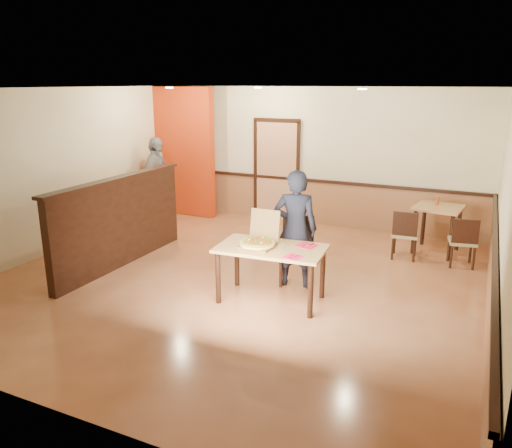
{
  "coord_description": "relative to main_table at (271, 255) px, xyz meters",
  "views": [
    {
      "loc": [
        3.23,
        -6.27,
        2.88
      ],
      "look_at": [
        0.32,
        0.0,
        0.91
      ],
      "focal_mm": 35.0,
      "sensor_mm": 36.0,
      "label": 1
    }
  ],
  "objects": [
    {
      "name": "chair_rail_back",
      "position": [
        -0.76,
        3.93,
        0.26
      ],
      "size": [
        7.0,
        0.06,
        0.06
      ],
      "primitive_type": "cube",
      "color": "black",
      "rests_on": "wall_back"
    },
    {
      "name": "back_door",
      "position": [
        -1.56,
        3.94,
        0.39
      ],
      "size": [
        0.9,
        0.06,
        2.1
      ],
      "primitive_type": "cube",
      "color": "tan",
      "rests_on": "wall_back"
    },
    {
      "name": "spot_b",
      "position": [
        -1.56,
        2.98,
        2.12
      ],
      "size": [
        0.14,
        0.14,
        0.02
      ],
      "primitive_type": "cylinder",
      "color": "#FFD5B2",
      "rests_on": "ceiling"
    },
    {
      "name": "chair_rail_right",
      "position": [
        2.69,
        0.48,
        0.26
      ],
      "size": [
        0.06,
        7.0,
        0.06
      ],
      "primitive_type": "cube",
      "color": "black",
      "rests_on": "wall_right"
    },
    {
      "name": "pizza",
      "position": [
        -0.18,
        -0.06,
        0.16
      ],
      "size": [
        0.62,
        0.62,
        0.03
      ],
      "primitive_type": "cylinder",
      "rotation": [
        0.0,
        0.0,
        -0.38
      ],
      "color": "#E7B654",
      "rests_on": "pizza_box"
    },
    {
      "name": "wall_left",
      "position": [
        -4.26,
        0.48,
        0.74
      ],
      "size": [
        0.0,
        7.0,
        7.0
      ],
      "primitive_type": "plane",
      "rotation": [
        1.57,
        0.0,
        1.57
      ],
      "color": "#F8F1C2",
      "rests_on": "floor"
    },
    {
      "name": "red_accent_panel",
      "position": [
        -3.66,
        3.48,
        0.74
      ],
      "size": [
        1.6,
        0.2,
        2.78
      ],
      "primitive_type": "cube",
      "color": "#AE2E0C",
      "rests_on": "floor"
    },
    {
      "name": "ceiling",
      "position": [
        -0.76,
        0.48,
        2.14
      ],
      "size": [
        7.0,
        7.0,
        0.0
      ],
      "primitive_type": "plane",
      "rotation": [
        3.14,
        0.0,
        0.0
      ],
      "color": "black",
      "rests_on": "wall_back"
    },
    {
      "name": "spot_c",
      "position": [
        0.64,
        1.98,
        2.12
      ],
      "size": [
        0.14,
        0.14,
        0.02
      ],
      "primitive_type": "cylinder",
      "color": "#FFD5B2",
      "rests_on": "ceiling"
    },
    {
      "name": "condiment",
      "position": [
        1.77,
        3.19,
        0.24
      ],
      "size": [
        0.06,
        0.06,
        0.15
      ],
      "primitive_type": "cylinder",
      "color": "#913B1A",
      "rests_on": "side_table"
    },
    {
      "name": "wall_back",
      "position": [
        -0.76,
        3.98,
        0.74
      ],
      "size": [
        7.0,
        0.0,
        7.0
      ],
      "primitive_type": "plane",
      "rotation": [
        1.57,
        0.0,
        0.0
      ],
      "color": "#F8F1C2",
      "rests_on": "floor"
    },
    {
      "name": "booth_partition",
      "position": [
        -2.76,
        0.28,
        0.08
      ],
      "size": [
        0.2,
        3.1,
        1.44
      ],
      "color": "black",
      "rests_on": "floor"
    },
    {
      "name": "floor",
      "position": [
        -0.76,
        0.48,
        -0.66
      ],
      "size": [
        7.0,
        7.0,
        0.0
      ],
      "primitive_type": "plane",
      "color": "#CC7D4F",
      "rests_on": "ground"
    },
    {
      "name": "side_chair_left",
      "position": [
        1.38,
        2.47,
        -0.2
      ],
      "size": [
        0.45,
        0.45,
        0.84
      ],
      "rotation": [
        0.0,
        0.0,
        3.22
      ],
      "color": "olive",
      "rests_on": "floor"
    },
    {
      "name": "napkin_near",
      "position": [
        0.4,
        -0.25,
        0.11
      ],
      "size": [
        0.25,
        0.25,
        0.01
      ],
      "rotation": [
        0.0,
        0.0,
        -0.23
      ],
      "color": "red",
      "rests_on": "main_table"
    },
    {
      "name": "side_table",
      "position": [
        1.82,
        3.09,
        -0.02
      ],
      "size": [
        0.86,
        0.86,
        0.82
      ],
      "rotation": [
        0.0,
        0.0,
        -0.14
      ],
      "color": "#AC7E48",
      "rests_on": "floor"
    },
    {
      "name": "side_chair_right",
      "position": [
        2.28,
        2.48,
        -0.2
      ],
      "size": [
        0.48,
        0.48,
        0.83
      ],
      "rotation": [
        0.0,
        0.0,
        3.33
      ],
      "color": "olive",
      "rests_on": "floor"
    },
    {
      "name": "diner_chair",
      "position": [
        0.08,
        0.79,
        -0.12
      ],
      "size": [
        0.59,
        0.59,
        0.98
      ],
      "rotation": [
        0.0,
        0.0,
        0.25
      ],
      "color": "olive",
      "rests_on": "floor"
    },
    {
      "name": "napkin_far",
      "position": [
        0.4,
        0.25,
        0.11
      ],
      "size": [
        0.29,
        0.29,
        0.01
      ],
      "rotation": [
        0.0,
        0.0,
        -0.22
      ],
      "color": "red",
      "rests_on": "main_table"
    },
    {
      "name": "diner",
      "position": [
        0.1,
        0.64,
        0.2
      ],
      "size": [
        0.71,
        0.56,
        1.72
      ],
      "primitive_type": "imported",
      "rotation": [
        0.0,
        0.0,
        3.4
      ],
      "color": "black",
      "rests_on": "floor"
    },
    {
      "name": "main_table",
      "position": [
        0.0,
        0.0,
        0.0
      ],
      "size": [
        1.49,
        0.92,
        0.77
      ],
      "rotation": [
        0.0,
        0.0,
        0.08
      ],
      "color": "#AC7E48",
      "rests_on": "floor"
    },
    {
      "name": "wall_right",
      "position": [
        2.74,
        0.48,
        0.74
      ],
      "size": [
        0.0,
        7.0,
        7.0
      ],
      "primitive_type": "plane",
      "rotation": [
        1.57,
        0.0,
        -1.57
      ],
      "color": "#F8F1C2",
      "rests_on": "floor"
    },
    {
      "name": "spot_a",
      "position": [
        -3.06,
        2.28,
        2.12
      ],
      "size": [
        0.14,
        0.14,
        0.02
      ],
      "primitive_type": "cylinder",
      "color": "#FFD5B2",
      "rests_on": "ceiling"
    },
    {
      "name": "passerby",
      "position": [
        -3.76,
        2.68,
        0.24
      ],
      "size": [
        0.6,
        1.11,
        1.8
      ],
      "primitive_type": "imported",
      "rotation": [
        0.0,
        0.0,
        1.73
      ],
      "color": "gray",
      "rests_on": "floor"
    },
    {
      "name": "pizza_box",
      "position": [
        -0.18,
        -0.02,
        0.17
      ],
      "size": [
        0.43,
        0.51,
        0.45
      ],
      "rotation": [
        0.0,
        0.0,
        0.01
      ],
      "color": "brown",
      "rests_on": "main_table"
    },
    {
      "name": "wainscot_right",
      "position": [
        2.71,
        0.48,
        -0.21
      ],
      "size": [
        0.04,
        7.0,
        0.9
      ],
      "primitive_type": "cube",
      "color": "#94613B",
      "rests_on": "floor"
    },
    {
      "name": "wainscot_back",
      "position": [
        -0.76,
        3.95,
        -0.21
      ],
      "size": [
        7.0,
        0.04,
        0.9
      ],
      "primitive_type": "cube",
      "color": "#94613B",
      "rests_on": "floor"
    }
  ]
}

